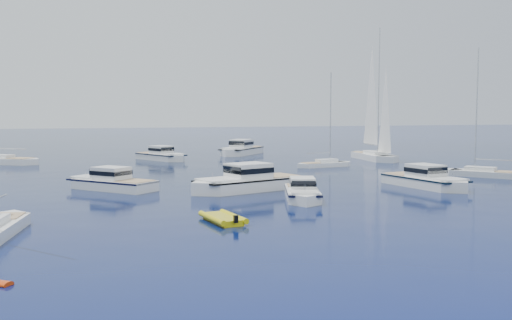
# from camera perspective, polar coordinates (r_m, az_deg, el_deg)

# --- Properties ---
(ground) EXTENTS (400.00, 400.00, 0.00)m
(ground) POSITION_cam_1_polar(r_m,az_deg,el_deg) (38.21, 17.19, -5.89)
(ground) COLOR #09165B
(ground) RESTS_ON ground
(motor_cruiser_right) EXTENTS (4.84, 10.42, 2.63)m
(motor_cruiser_right) POSITION_cam_1_polar(r_m,az_deg,el_deg) (55.76, 15.97, -2.53)
(motor_cruiser_right) COLOR silver
(motor_cruiser_right) RESTS_ON ground
(motor_cruiser_left) EXTENTS (4.83, 8.63, 2.17)m
(motor_cruiser_left) POSITION_cam_1_polar(r_m,az_deg,el_deg) (46.70, 4.46, -3.76)
(motor_cruiser_left) COLOR white
(motor_cruiser_left) RESTS_ON ground
(motor_cruiser_centre) EXTENTS (12.01, 7.29, 3.02)m
(motor_cruiser_centre) POSITION_cam_1_polar(r_m,az_deg,el_deg) (51.51, -0.92, -2.93)
(motor_cruiser_centre) COLOR white
(motor_cruiser_centre) RESTS_ON ground
(motor_cruiser_far_l) EXTENTS (8.78, 9.10, 2.54)m
(motor_cruiser_far_l) POSITION_cam_1_polar(r_m,az_deg,el_deg) (53.80, -13.78, -2.74)
(motor_cruiser_far_l) COLOR white
(motor_cruiser_far_l) RESTS_ON ground
(motor_cruiser_distant) EXTENTS (9.97, 10.99, 2.99)m
(motor_cruiser_distant) POSITION_cam_1_polar(r_m,az_deg,el_deg) (92.47, -1.47, 0.52)
(motor_cruiser_distant) COLOR white
(motor_cruiser_distant) RESTS_ON ground
(motor_cruiser_horizon) EXTENTS (7.19, 9.89, 2.53)m
(motor_cruiser_horizon) POSITION_cam_1_polar(r_m,az_deg,el_deg) (83.36, -8.94, -0.01)
(motor_cruiser_horizon) COLOR silver
(motor_cruiser_horizon) RESTS_ON ground
(sailboat_mid_r) EXTENTS (7.92, 8.80, 13.85)m
(sailboat_mid_r) POSITION_cam_1_polar(r_m,az_deg,el_deg) (66.49, 20.92, -1.50)
(sailboat_mid_r) COLOR silver
(sailboat_mid_r) RESTS_ON ground
(sailboat_centre) EXTENTS (8.35, 3.60, 11.90)m
(sailboat_centre) POSITION_cam_1_polar(r_m,az_deg,el_deg) (73.26, 6.55, -0.65)
(sailboat_centre) COLOR white
(sailboat_centre) RESTS_ON ground
(sailboat_sails_r) EXTENTS (4.14, 12.88, 18.65)m
(sailboat_sails_r) POSITION_cam_1_polar(r_m,az_deg,el_deg) (84.78, 11.17, 0.04)
(sailboat_sails_r) COLOR silver
(sailboat_sails_r) RESTS_ON ground
(sailboat_far_l) EXTENTS (11.57, 9.06, 17.38)m
(sailboat_far_l) POSITION_cam_1_polar(r_m,az_deg,el_deg) (83.36, -23.11, -0.34)
(sailboat_far_l) COLOR white
(sailboat_far_l) RESTS_ON ground
(tender_yellow) EXTENTS (2.79, 4.37, 0.95)m
(tender_yellow) POSITION_cam_1_polar(r_m,az_deg,el_deg) (37.39, -3.18, -5.91)
(tender_yellow) COLOR #C6BA0B
(tender_yellow) RESTS_ON ground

